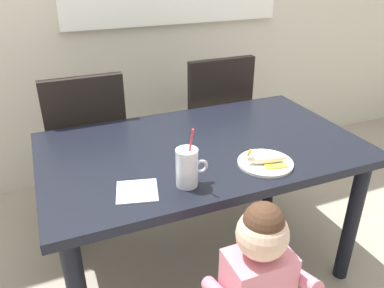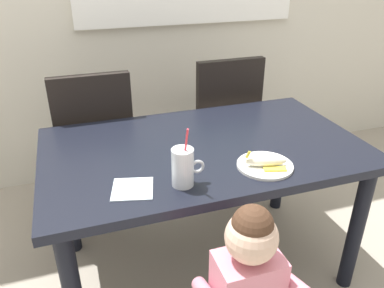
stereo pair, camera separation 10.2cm
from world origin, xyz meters
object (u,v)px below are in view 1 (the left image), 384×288
dining_chair_left (87,142)px  snack_plate (265,163)px  toddler_standing (258,281)px  dining_table (202,163)px  paper_napkin (137,191)px  milk_cup (187,169)px  dining_chair_right (212,118)px  peeled_banana (267,159)px

dining_chair_left → snack_plate: size_ratio=4.17×
toddler_standing → snack_plate: bearing=56.8°
dining_table → paper_napkin: (-0.38, -0.26, 0.10)m
dining_table → milk_cup: milk_cup is taller
milk_cup → snack_plate: (0.36, 0.02, -0.06)m
dining_table → toddler_standing: toddler_standing is taller
toddler_standing → paper_napkin: toddler_standing is taller
dining_chair_left → toddler_standing: bearing=106.7°
dining_table → toddler_standing: size_ratio=1.73×
dining_chair_right → snack_plate: 0.97m
dining_chair_left → paper_napkin: 0.89m
toddler_standing → peeled_banana: size_ratio=4.77×
dining_chair_left → dining_chair_right: 0.82m
milk_cup → peeled_banana: size_ratio=1.41×
dining_table → snack_plate: size_ratio=6.30×
dining_table → snack_plate: (0.17, -0.26, 0.10)m
dining_chair_left → peeled_banana: (0.62, -0.89, 0.22)m
snack_plate → paper_napkin: bearing=179.3°
dining_chair_left → dining_chair_right: (0.82, 0.05, 0.00)m
peeled_banana → dining_chair_left: bearing=124.7°
toddler_standing → paper_napkin: bearing=128.6°
dining_chair_right → paper_napkin: 1.20m
dining_chair_right → toddler_standing: 1.38m
dining_chair_right → milk_cup: bearing=59.7°
dining_chair_left → snack_plate: bearing=125.2°
dining_chair_right → paper_napkin: (-0.74, -0.92, 0.19)m
toddler_standing → peeled_banana: 0.49m
dining_chair_left → paper_napkin: bearing=94.8°
dining_table → dining_chair_right: dining_chair_right is taller
toddler_standing → paper_napkin: 0.53m
dining_chair_right → milk_cup: 1.13m
milk_cup → peeled_banana: milk_cup is taller
milk_cup → peeled_banana: bearing=1.3°
dining_chair_right → snack_plate: bearing=78.0°
toddler_standing → peeled_banana: toddler_standing is taller
snack_plate → paper_napkin: 0.55m
dining_chair_left → peeled_banana: dining_chair_left is taller
toddler_standing → dining_table: bearing=83.3°
dining_table → snack_plate: bearing=-57.4°
dining_chair_left → toddler_standing: 1.31m
milk_cup → toddler_standing: bearing=-72.1°
dining_chair_left → toddler_standing: (0.37, -1.25, -0.02)m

